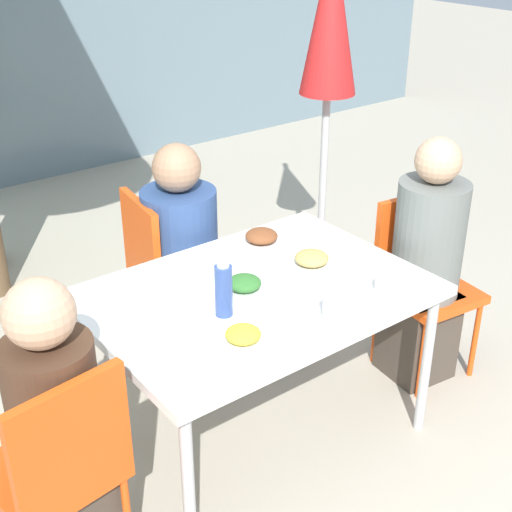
# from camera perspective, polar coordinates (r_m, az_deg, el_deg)

# --- Properties ---
(ground_plane) EXTENTS (24.00, 24.00, 0.00)m
(ground_plane) POSITION_cam_1_polar(r_m,az_deg,el_deg) (3.28, 0.00, -13.96)
(ground_plane) COLOR #B2A893
(dining_table) EXTENTS (1.33, 0.95, 0.74)m
(dining_table) POSITION_cam_1_polar(r_m,az_deg,el_deg) (2.88, 0.00, -3.65)
(dining_table) COLOR white
(dining_table) RESTS_ON ground
(chair_left) EXTENTS (0.45, 0.45, 0.88)m
(chair_left) POSITION_cam_1_polar(r_m,az_deg,el_deg) (2.46, -15.42, -15.77)
(chair_left) COLOR #E54C14
(chair_left) RESTS_ON ground
(person_left) EXTENTS (0.30, 0.30, 1.14)m
(person_left) POSITION_cam_1_polar(r_m,az_deg,el_deg) (2.51, -15.49, -13.73)
(person_left) COLOR #473D33
(person_left) RESTS_ON ground
(chair_right) EXTENTS (0.45, 0.45, 0.88)m
(chair_right) POSITION_cam_1_polar(r_m,az_deg,el_deg) (3.54, 12.99, -1.20)
(chair_right) COLOR #E54C14
(chair_right) RESTS_ON ground
(person_right) EXTENTS (0.32, 0.32, 1.22)m
(person_right) POSITION_cam_1_polar(r_m,az_deg,el_deg) (3.43, 13.38, -1.02)
(person_right) COLOR #473D33
(person_right) RESTS_ON ground
(chair_far) EXTENTS (0.45, 0.45, 0.88)m
(chair_far) POSITION_cam_1_polar(r_m,az_deg,el_deg) (3.54, -7.48, -0.67)
(chair_far) COLOR #E54C14
(chair_far) RESTS_ON ground
(person_far) EXTENTS (0.37, 0.37, 1.14)m
(person_far) POSITION_cam_1_polar(r_m,az_deg,el_deg) (3.52, -5.98, -0.49)
(person_far) COLOR #383842
(person_far) RESTS_ON ground
(closed_umbrella) EXTENTS (0.36, 0.36, 2.01)m
(closed_umbrella) POSITION_cam_1_polar(r_m,az_deg,el_deg) (3.97, 5.90, 16.80)
(closed_umbrella) COLOR #333333
(closed_umbrella) RESTS_ON ground
(plate_0) EXTENTS (0.27, 0.27, 0.07)m
(plate_0) POSITION_cam_1_polar(r_m,az_deg,el_deg) (3.20, 0.44, 1.37)
(plate_0) COLOR white
(plate_0) RESTS_ON dining_table
(plate_1) EXTENTS (0.23, 0.23, 0.06)m
(plate_1) POSITION_cam_1_polar(r_m,az_deg,el_deg) (2.51, -1.04, -6.56)
(plate_1) COLOR white
(plate_1) RESTS_ON dining_table
(plate_2) EXTENTS (0.25, 0.25, 0.07)m
(plate_2) POSITION_cam_1_polar(r_m,az_deg,el_deg) (2.82, -0.94, -2.45)
(plate_2) COLOR white
(plate_2) RESTS_ON dining_table
(plate_3) EXTENTS (0.26, 0.26, 0.07)m
(plate_3) POSITION_cam_1_polar(r_m,az_deg,el_deg) (3.02, 4.47, -0.43)
(plate_3) COLOR white
(plate_3) RESTS_ON dining_table
(bottle) EXTENTS (0.07, 0.07, 0.22)m
(bottle) POSITION_cam_1_polar(r_m,az_deg,el_deg) (2.64, -2.61, -2.71)
(bottle) COLOR #334C8E
(bottle) RESTS_ON dining_table
(drinking_cup) EXTENTS (0.08, 0.08, 0.09)m
(drinking_cup) POSITION_cam_1_polar(r_m,az_deg,el_deg) (2.66, 6.20, -4.06)
(drinking_cup) COLOR silver
(drinking_cup) RESTS_ON dining_table
(salad_bowl) EXTENTS (0.18, 0.18, 0.05)m
(salad_bowl) POSITION_cam_1_polar(r_m,az_deg,el_deg) (2.88, 11.29, -2.37)
(salad_bowl) COLOR white
(salad_bowl) RESTS_ON dining_table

